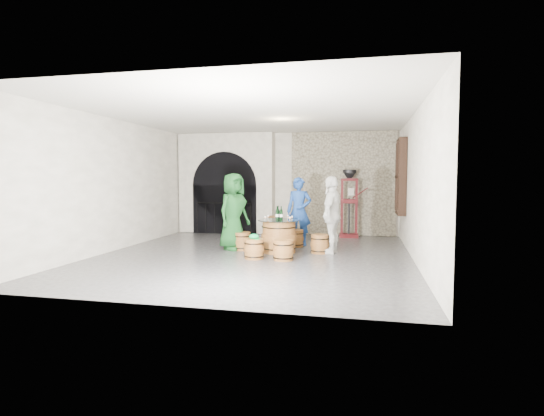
% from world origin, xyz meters
% --- Properties ---
extents(ground, '(8.00, 8.00, 0.00)m').
position_xyz_m(ground, '(0.00, 0.00, 0.00)').
color(ground, '#29292B').
rests_on(ground, ground).
extents(wall_back, '(8.00, 0.00, 8.00)m').
position_xyz_m(wall_back, '(0.00, 4.00, 1.60)').
color(wall_back, silver).
rests_on(wall_back, ground).
extents(wall_front, '(8.00, 0.00, 8.00)m').
position_xyz_m(wall_front, '(0.00, -4.00, 1.60)').
color(wall_front, silver).
rests_on(wall_front, ground).
extents(wall_left, '(0.00, 8.00, 8.00)m').
position_xyz_m(wall_left, '(-3.50, 0.00, 1.60)').
color(wall_left, silver).
rests_on(wall_left, ground).
extents(wall_right, '(0.00, 8.00, 8.00)m').
position_xyz_m(wall_right, '(3.50, 0.00, 1.60)').
color(wall_right, silver).
rests_on(wall_right, ground).
extents(ceiling, '(8.00, 8.00, 0.00)m').
position_xyz_m(ceiling, '(0.00, 0.00, 3.20)').
color(ceiling, beige).
rests_on(ceiling, wall_back).
extents(stone_facing_panel, '(3.20, 0.12, 3.18)m').
position_xyz_m(stone_facing_panel, '(1.80, 3.94, 1.60)').
color(stone_facing_panel, gray).
rests_on(stone_facing_panel, ground).
extents(arched_opening, '(3.10, 0.60, 3.19)m').
position_xyz_m(arched_opening, '(-1.90, 3.74, 1.58)').
color(arched_opening, silver).
rests_on(arched_opening, ground).
extents(shuttered_window, '(0.23, 1.10, 2.00)m').
position_xyz_m(shuttered_window, '(3.38, 2.40, 1.80)').
color(shuttered_window, black).
rests_on(shuttered_window, wall_right).
extents(barrel_table, '(1.01, 1.01, 0.78)m').
position_xyz_m(barrel_table, '(0.48, 0.49, 0.39)').
color(barrel_table, brown).
rests_on(barrel_table, ground).
extents(barrel_stool_left, '(0.45, 0.45, 0.44)m').
position_xyz_m(barrel_stool_left, '(-0.48, 0.64, 0.22)').
color(barrel_stool_left, brown).
rests_on(barrel_stool_left, ground).
extents(barrel_stool_far, '(0.45, 0.45, 0.44)m').
position_xyz_m(barrel_stool_far, '(0.72, 1.43, 0.22)').
color(barrel_stool_far, brown).
rests_on(barrel_stool_far, ground).
extents(barrel_stool_right, '(0.45, 0.45, 0.44)m').
position_xyz_m(barrel_stool_right, '(1.44, 0.61, 0.22)').
color(barrel_stool_right, brown).
rests_on(barrel_stool_right, ground).
extents(barrel_stool_near_right, '(0.45, 0.45, 0.44)m').
position_xyz_m(barrel_stool_near_right, '(0.76, -0.44, 0.22)').
color(barrel_stool_near_right, brown).
rests_on(barrel_stool_near_right, ground).
extents(barrel_stool_near_left, '(0.45, 0.45, 0.44)m').
position_xyz_m(barrel_stool_near_left, '(0.10, -0.40, 0.22)').
color(barrel_stool_near_left, brown).
rests_on(barrel_stool_near_left, ground).
extents(green_cap, '(0.26, 0.22, 0.12)m').
position_xyz_m(green_cap, '(0.10, -0.40, 0.49)').
color(green_cap, '#0B833B').
rests_on(green_cap, barrel_stool_near_left).
extents(person_green, '(0.94, 1.09, 1.89)m').
position_xyz_m(person_green, '(-0.70, 0.68, 0.94)').
color(person_green, '#113F18').
rests_on(person_green, ground).
extents(person_blue, '(0.70, 0.50, 1.79)m').
position_xyz_m(person_blue, '(0.78, 1.67, 0.89)').
color(person_blue, navy).
rests_on(person_blue, ground).
extents(person_white, '(0.66, 1.14, 1.82)m').
position_xyz_m(person_white, '(1.71, 0.65, 0.91)').
color(person_white, silver).
rests_on(person_white, ground).
extents(wine_bottle_left, '(0.08, 0.08, 0.32)m').
position_xyz_m(wine_bottle_left, '(0.43, 0.52, 0.91)').
color(wine_bottle_left, black).
rests_on(wine_bottle_left, barrel_table).
extents(wine_bottle_center, '(0.08, 0.08, 0.32)m').
position_xyz_m(wine_bottle_center, '(0.53, 0.49, 0.91)').
color(wine_bottle_center, black).
rests_on(wine_bottle_center, barrel_table).
extents(wine_bottle_right, '(0.08, 0.08, 0.32)m').
position_xyz_m(wine_bottle_right, '(0.44, 0.60, 0.91)').
color(wine_bottle_right, black).
rests_on(wine_bottle_right, barrel_table).
extents(tasting_glass_a, '(0.05, 0.05, 0.10)m').
position_xyz_m(tasting_glass_a, '(0.18, 0.32, 0.83)').
color(tasting_glass_a, '#C25E25').
rests_on(tasting_glass_a, barrel_table).
extents(tasting_glass_b, '(0.05, 0.05, 0.10)m').
position_xyz_m(tasting_glass_b, '(0.78, 0.54, 0.83)').
color(tasting_glass_b, '#C25E25').
rests_on(tasting_glass_b, barrel_table).
extents(tasting_glass_c, '(0.05, 0.05, 0.10)m').
position_xyz_m(tasting_glass_c, '(0.43, 0.67, 0.83)').
color(tasting_glass_c, '#C25E25').
rests_on(tasting_glass_c, barrel_table).
extents(tasting_glass_d, '(0.05, 0.05, 0.10)m').
position_xyz_m(tasting_glass_d, '(0.64, 0.73, 0.83)').
color(tasting_glass_d, '#C25E25').
rests_on(tasting_glass_d, barrel_table).
extents(tasting_glass_e, '(0.05, 0.05, 0.10)m').
position_xyz_m(tasting_glass_e, '(0.77, 0.29, 0.83)').
color(tasting_glass_e, '#C25E25').
rests_on(tasting_glass_e, barrel_table).
extents(tasting_glass_f, '(0.05, 0.05, 0.10)m').
position_xyz_m(tasting_glass_f, '(0.19, 0.58, 0.83)').
color(tasting_glass_f, '#C25E25').
rests_on(tasting_glass_f, barrel_table).
extents(side_barrel, '(0.48, 0.48, 0.63)m').
position_xyz_m(side_barrel, '(-0.16, 3.10, 0.31)').
color(side_barrel, brown).
rests_on(side_barrel, ground).
extents(corking_press, '(0.84, 0.48, 2.01)m').
position_xyz_m(corking_press, '(2.01, 3.50, 1.17)').
color(corking_press, '#470B0F').
rests_on(corking_press, ground).
extents(control_box, '(0.18, 0.10, 0.22)m').
position_xyz_m(control_box, '(2.05, 3.86, 1.35)').
color(control_box, silver).
rests_on(control_box, wall_back).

